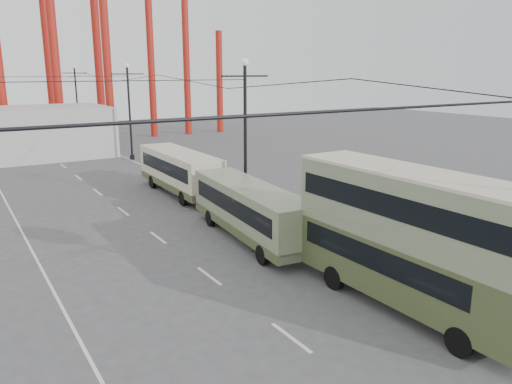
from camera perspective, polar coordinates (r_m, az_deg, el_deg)
road_markings at (r=30.42m, az=-13.40°, el=-3.12°), size 12.52×120.00×0.01m
lamp_post_mid at (r=30.56m, az=-1.24°, el=6.30°), size 3.20×0.44×9.32m
lamp_post_far at (r=50.63m, az=-14.24°, el=8.84°), size 3.20×0.44×9.32m
lamp_post_distant at (r=71.84m, az=-19.78°, el=9.78°), size 3.20×0.44×9.32m
double_decker_bus at (r=18.81m, az=17.22°, el=-4.57°), size 2.57×9.73×5.21m
single_decker_green at (r=25.87m, az=-0.66°, el=-1.98°), size 3.30×10.34×2.87m
single_decker_cream at (r=35.91m, az=-8.70°, el=2.46°), size 2.64×9.80×3.04m
pedestrian at (r=24.45m, az=-0.20°, el=-4.83°), size 0.74×0.67×1.69m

